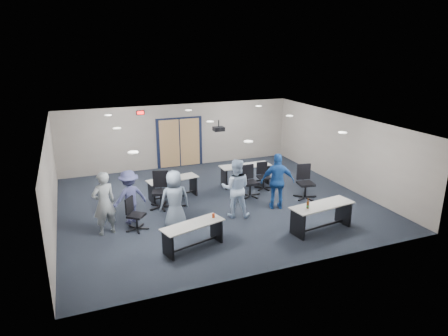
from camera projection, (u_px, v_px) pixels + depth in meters
name	position (u px, v px, depth m)	size (l,w,h in m)	color
floor	(216.00, 202.00, 13.48)	(10.00, 10.00, 0.00)	black
back_wall	(179.00, 136.00, 17.08)	(10.00, 0.04, 2.70)	gray
front_wall	(284.00, 217.00, 9.08)	(10.00, 0.04, 2.70)	gray
left_wall	(51.00, 182.00, 11.33)	(0.04, 9.00, 2.70)	gray
right_wall	(342.00, 150.00, 14.83)	(0.04, 9.00, 2.70)	gray
ceiling	(215.00, 123.00, 12.68)	(10.00, 9.00, 0.04)	white
double_door	(180.00, 143.00, 17.13)	(2.00, 0.07, 2.20)	black
exit_sign	(140.00, 113.00, 16.14)	(0.32, 0.07, 0.18)	black
ceiling_projector	(219.00, 129.00, 13.31)	(0.35, 0.32, 0.37)	black
ceiling_can_lights	(213.00, 123.00, 12.91)	(6.24, 5.74, 0.02)	white
table_front_left	(193.00, 232.00, 10.33)	(1.78, 1.02, 0.80)	#A9A6A0
table_front_right	(321.00, 213.00, 11.31)	(2.00, 0.90, 1.07)	#A9A6A0
table_back_left	(173.00, 185.00, 13.71)	(1.84, 0.88, 0.71)	#A9A6A0
table_back_right	(245.00, 171.00, 14.98)	(1.93, 0.68, 0.78)	#A9A6A0
chair_back_a	(161.00, 191.00, 12.83)	(0.75, 0.75, 1.20)	black
chair_back_b	(175.00, 193.00, 12.86)	(0.66, 0.66, 1.04)	black
chair_back_c	(250.00, 181.00, 13.84)	(0.69, 0.69, 1.10)	black
chair_back_d	(264.00, 176.00, 14.57)	(0.62, 0.62, 0.98)	black
chair_loose_left	(136.00, 214.00, 11.34)	(0.61, 0.61, 0.97)	black
chair_loose_right	(306.00, 182.00, 13.65)	(0.74, 0.74, 1.17)	black
person_gray	(104.00, 203.00, 10.99)	(0.67, 0.44, 1.83)	gray
person_plaid	(175.00, 200.00, 11.32)	(0.85, 0.55, 1.75)	slate
person_lightblue	(236.00, 188.00, 12.15)	(0.89, 0.69, 1.83)	#BDD8FA
person_navy	(278.00, 181.00, 12.74)	(1.07, 0.45, 1.83)	#1C4E9F
person_back	(130.00, 197.00, 11.73)	(1.05, 0.60, 1.62)	#414576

